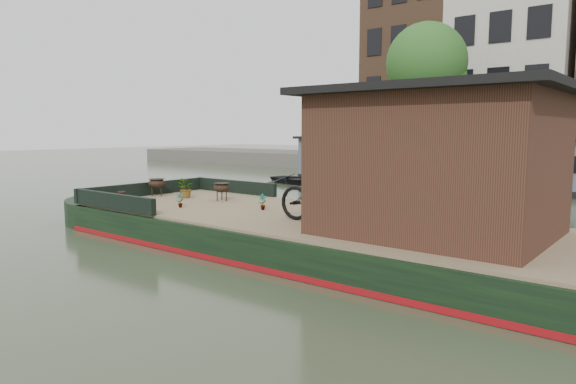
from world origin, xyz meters
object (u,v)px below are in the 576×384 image
Objects in this scene: brazier_front at (222,192)px; bicycle at (324,196)px; cabin at (438,161)px; potted_plant_a at (262,202)px; dinghy at (300,177)px; brazier_rear at (157,187)px.

bicycle is at bearing -15.29° from brazier_front.
potted_plant_a is at bearing 179.17° from cabin.
brazier_front is at bearing 164.40° from potted_plant_a.
brazier_front is 0.14× the size of dinghy.
brazier_rear reaches higher than dinghy.
cabin is at bearing -0.87° from brazier_rear.
brazier_rear is 0.15× the size of dinghy.
brazier_rear is at bearing -157.14° from dinghy.
potted_plant_a is (-2.00, 0.54, -0.34)m from bicycle.
brazier_rear is (-3.80, 0.06, 0.05)m from potted_plant_a.
brazier_rear is at bearing 83.15° from bicycle.
potted_plant_a is at bearing -139.43° from dinghy.
brazier_front is (-5.78, 0.56, -1.01)m from cabin.
brazier_front is at bearing 174.48° from cabin.
brazier_front is at bearing 12.38° from brazier_rear.
brazier_rear is at bearing 179.10° from potted_plant_a.
potted_plant_a is 11.99m from dinghy.
cabin is at bearing -0.83° from potted_plant_a.
bicycle reaches higher than dinghy.
potted_plant_a is (-3.99, 0.06, -1.05)m from cabin.
bicycle reaches higher than brazier_front.
bicycle is 5.84m from brazier_rear.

